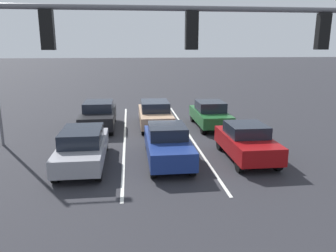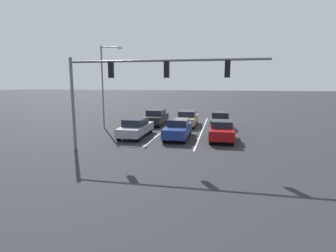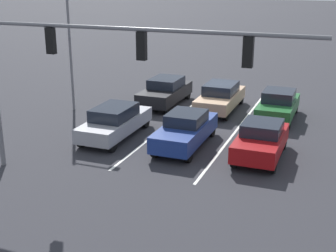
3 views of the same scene
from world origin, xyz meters
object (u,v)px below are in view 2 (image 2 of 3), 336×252
at_px(car_darkgreen_leftlane_second, 220,120).
at_px(street_lamp_right_shoulder, 105,81).
at_px(car_tan_midlane_second, 187,118).
at_px(car_black_rightlane_second, 156,117).
at_px(car_gray_rightlane_front, 136,127).
at_px(car_maroon_leftlane_front, 222,131).
at_px(traffic_signal_gantry, 134,79).
at_px(car_navy_midlane_front, 178,129).

bearing_deg(car_darkgreen_leftlane_second, street_lamp_right_shoulder, 12.67).
distance_m(car_tan_midlane_second, street_lamp_right_shoulder, 9.09).
xyz_separation_m(car_black_rightlane_second, car_darkgreen_leftlane_second, (-6.77, 0.52, -0.02)).
bearing_deg(car_gray_rightlane_front, car_darkgreen_leftlane_second, -139.71).
bearing_deg(street_lamp_right_shoulder, car_gray_rightlane_front, 141.33).
bearing_deg(car_tan_midlane_second, car_gray_rightlane_front, 60.96).
height_order(car_darkgreen_leftlane_second, street_lamp_right_shoulder, street_lamp_right_shoulder).
bearing_deg(car_gray_rightlane_front, car_maroon_leftlane_front, 179.10).
xyz_separation_m(car_tan_midlane_second, street_lamp_right_shoulder, (7.70, 2.99, 3.80)).
distance_m(car_black_rightlane_second, car_tan_midlane_second, 3.41).
xyz_separation_m(car_tan_midlane_second, traffic_signal_gantry, (1.99, 11.09, 3.91)).
xyz_separation_m(car_gray_rightlane_front, car_tan_midlane_second, (-3.52, -6.34, 0.02)).
bearing_deg(car_gray_rightlane_front, street_lamp_right_shoulder, -38.67).
xyz_separation_m(car_gray_rightlane_front, car_navy_midlane_front, (-3.57, -0.04, 0.00)).
bearing_deg(car_tan_midlane_second, car_black_rightlane_second, -0.18).
height_order(car_navy_midlane_front, street_lamp_right_shoulder, street_lamp_right_shoulder).
height_order(car_maroon_leftlane_front, car_navy_midlane_front, car_navy_midlane_front).
bearing_deg(car_navy_midlane_front, street_lamp_right_shoulder, -23.06).
bearing_deg(traffic_signal_gantry, car_darkgreen_leftlane_second, -116.82).
height_order(traffic_signal_gantry, street_lamp_right_shoulder, street_lamp_right_shoulder).
relative_size(car_maroon_leftlane_front, car_black_rightlane_second, 0.87).
xyz_separation_m(car_maroon_leftlane_front, street_lamp_right_shoulder, (11.22, -3.45, 3.81)).
bearing_deg(car_black_rightlane_second, traffic_signal_gantry, 97.30).
height_order(car_navy_midlane_front, car_darkgreen_leftlane_second, car_darkgreen_leftlane_second).
distance_m(car_maroon_leftlane_front, car_tan_midlane_second, 7.35).
distance_m(car_maroon_leftlane_front, street_lamp_right_shoulder, 12.34).
relative_size(car_maroon_leftlane_front, car_gray_rightlane_front, 0.85).
height_order(car_navy_midlane_front, traffic_signal_gantry, traffic_signal_gantry).
bearing_deg(traffic_signal_gantry, car_gray_rightlane_front, -72.19).
relative_size(car_navy_midlane_front, traffic_signal_gantry, 0.37).
bearing_deg(car_maroon_leftlane_front, traffic_signal_gantry, 40.07).
relative_size(car_gray_rightlane_front, car_black_rightlane_second, 1.03).
bearing_deg(car_navy_midlane_front, car_black_rightlane_second, -61.18).
distance_m(car_navy_midlane_front, car_tan_midlane_second, 6.29).
height_order(car_gray_rightlane_front, traffic_signal_gantry, traffic_signal_gantry).
distance_m(car_maroon_leftlane_front, traffic_signal_gantry, 8.21).
bearing_deg(car_darkgreen_leftlane_second, traffic_signal_gantry, 63.18).
relative_size(car_gray_rightlane_front, car_navy_midlane_front, 1.03).
relative_size(car_maroon_leftlane_front, traffic_signal_gantry, 0.33).
distance_m(car_black_rightlane_second, traffic_signal_gantry, 11.85).
height_order(car_black_rightlane_second, traffic_signal_gantry, traffic_signal_gantry).
height_order(car_navy_midlane_front, car_tan_midlane_second, car_tan_midlane_second).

